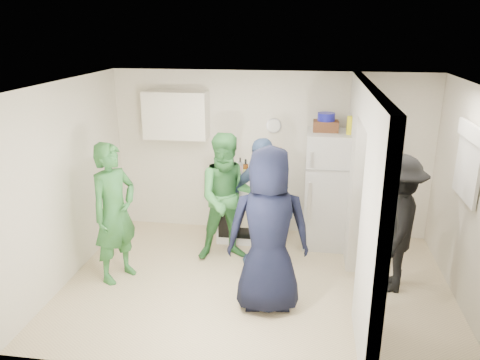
% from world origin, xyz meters
% --- Properties ---
extents(floor, '(4.80, 4.80, 0.00)m').
position_xyz_m(floor, '(0.00, 0.00, 0.00)').
color(floor, beige).
rests_on(floor, ground).
extents(wall_back, '(4.80, 0.00, 4.80)m').
position_xyz_m(wall_back, '(0.00, 1.70, 1.25)').
color(wall_back, silver).
rests_on(wall_back, floor).
extents(wall_front, '(4.80, 0.00, 4.80)m').
position_xyz_m(wall_front, '(0.00, -1.70, 1.25)').
color(wall_front, silver).
rests_on(wall_front, floor).
extents(wall_left, '(0.00, 3.40, 3.40)m').
position_xyz_m(wall_left, '(-2.40, 0.00, 1.25)').
color(wall_left, silver).
rests_on(wall_left, floor).
extents(wall_right, '(0.00, 3.40, 3.40)m').
position_xyz_m(wall_right, '(2.40, 0.00, 1.25)').
color(wall_right, silver).
rests_on(wall_right, floor).
extents(ceiling, '(4.80, 4.80, 0.00)m').
position_xyz_m(ceiling, '(0.00, 0.00, 2.50)').
color(ceiling, white).
rests_on(ceiling, wall_back).
extents(partition_pier_back, '(0.12, 1.20, 2.50)m').
position_xyz_m(partition_pier_back, '(1.20, 1.10, 1.25)').
color(partition_pier_back, silver).
rests_on(partition_pier_back, floor).
extents(partition_pier_front, '(0.12, 1.20, 2.50)m').
position_xyz_m(partition_pier_front, '(1.20, -1.10, 1.25)').
color(partition_pier_front, silver).
rests_on(partition_pier_front, floor).
extents(partition_header, '(0.12, 1.00, 0.40)m').
position_xyz_m(partition_header, '(1.20, 0.00, 2.30)').
color(partition_header, silver).
rests_on(partition_header, partition_pier_back).
extents(stove, '(0.80, 0.67, 0.95)m').
position_xyz_m(stove, '(-0.34, 1.37, 0.48)').
color(stove, white).
rests_on(stove, floor).
extents(upper_cabinet, '(0.95, 0.34, 0.70)m').
position_xyz_m(upper_cabinet, '(-1.40, 1.52, 1.85)').
color(upper_cabinet, silver).
rests_on(upper_cabinet, wall_back).
extents(fridge, '(0.70, 0.68, 1.70)m').
position_xyz_m(fridge, '(0.90, 1.34, 0.85)').
color(fridge, silver).
rests_on(fridge, floor).
extents(wicker_basket, '(0.35, 0.25, 0.15)m').
position_xyz_m(wicker_basket, '(0.80, 1.39, 1.78)').
color(wicker_basket, brown).
rests_on(wicker_basket, fridge).
extents(blue_bowl, '(0.24, 0.24, 0.11)m').
position_xyz_m(blue_bowl, '(0.80, 1.39, 1.91)').
color(blue_bowl, '#151796').
rests_on(blue_bowl, wicker_basket).
extents(yellow_cup_stack_top, '(0.09, 0.09, 0.25)m').
position_xyz_m(yellow_cup_stack_top, '(1.12, 1.24, 1.83)').
color(yellow_cup_stack_top, yellow).
rests_on(yellow_cup_stack_top, fridge).
extents(wall_clock, '(0.22, 0.02, 0.22)m').
position_xyz_m(wall_clock, '(0.05, 1.68, 1.70)').
color(wall_clock, white).
rests_on(wall_clock, wall_back).
extents(spice_shelf, '(0.35, 0.08, 0.03)m').
position_xyz_m(spice_shelf, '(0.00, 1.65, 1.35)').
color(spice_shelf, olive).
rests_on(spice_shelf, wall_back).
extents(nook_window, '(0.03, 0.70, 0.80)m').
position_xyz_m(nook_window, '(2.38, 0.20, 1.65)').
color(nook_window, black).
rests_on(nook_window, wall_right).
extents(nook_window_frame, '(0.04, 0.76, 0.86)m').
position_xyz_m(nook_window_frame, '(2.36, 0.20, 1.65)').
color(nook_window_frame, white).
rests_on(nook_window_frame, wall_right).
extents(nook_valance, '(0.04, 0.82, 0.18)m').
position_xyz_m(nook_valance, '(2.34, 0.20, 2.00)').
color(nook_valance, white).
rests_on(nook_valance, wall_right).
extents(yellow_cup_stack_stove, '(0.09, 0.09, 0.25)m').
position_xyz_m(yellow_cup_stack_stove, '(-0.46, 1.15, 1.08)').
color(yellow_cup_stack_stove, yellow).
rests_on(yellow_cup_stack_stove, stove).
extents(red_cup, '(0.09, 0.09, 0.12)m').
position_xyz_m(red_cup, '(-0.12, 1.17, 1.01)').
color(red_cup, '#AE0B19').
rests_on(red_cup, stove).
extents(person_green_left, '(0.68, 0.78, 1.80)m').
position_xyz_m(person_green_left, '(-1.78, -0.07, 0.90)').
color(person_green_left, '#2E733E').
rests_on(person_green_left, floor).
extents(person_green_center, '(1.02, 0.89, 1.79)m').
position_xyz_m(person_green_center, '(-0.47, 0.68, 0.89)').
color(person_green_center, '#3C8A48').
rests_on(person_green_center, floor).
extents(person_denim, '(1.09, 0.97, 1.77)m').
position_xyz_m(person_denim, '(-0.01, 0.59, 0.88)').
color(person_denim, '#384B7A').
rests_on(person_denim, floor).
extents(person_navy, '(1.01, 0.73, 1.92)m').
position_xyz_m(person_navy, '(0.18, -0.45, 0.96)').
color(person_navy, black).
rests_on(person_navy, floor).
extents(person_nook, '(0.87, 1.22, 1.71)m').
position_xyz_m(person_nook, '(1.65, 0.20, 0.85)').
color(person_nook, black).
rests_on(person_nook, floor).
extents(bottle_a, '(0.06, 0.06, 0.30)m').
position_xyz_m(bottle_a, '(-0.61, 1.49, 1.11)').
color(bottle_a, brown).
rests_on(bottle_a, stove).
extents(bottle_b, '(0.07, 0.07, 0.26)m').
position_xyz_m(bottle_b, '(-0.54, 1.30, 1.09)').
color(bottle_b, '#1B5124').
rests_on(bottle_b, stove).
extents(bottle_c, '(0.06, 0.06, 0.27)m').
position_xyz_m(bottle_c, '(-0.44, 1.53, 1.09)').
color(bottle_c, '#AAB0B8').
rests_on(bottle_c, stove).
extents(bottle_d, '(0.08, 0.08, 0.31)m').
position_xyz_m(bottle_d, '(-0.32, 1.32, 1.11)').
color(bottle_d, '#653411').
rests_on(bottle_d, stove).
extents(bottle_e, '(0.07, 0.07, 0.27)m').
position_xyz_m(bottle_e, '(-0.26, 1.56, 1.09)').
color(bottle_e, '#A0A6B1').
rests_on(bottle_e, stove).
extents(bottle_f, '(0.06, 0.06, 0.25)m').
position_xyz_m(bottle_f, '(-0.18, 1.40, 1.08)').
color(bottle_f, '#153A1D').
rests_on(bottle_f, stove).
extents(bottle_g, '(0.06, 0.06, 0.24)m').
position_xyz_m(bottle_g, '(-0.08, 1.50, 1.08)').
color(bottle_g, olive).
rests_on(bottle_g, stove).
extents(bottle_h, '(0.07, 0.07, 0.30)m').
position_xyz_m(bottle_h, '(-0.63, 1.24, 1.10)').
color(bottle_h, '#9FA2AA').
rests_on(bottle_h, stove).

